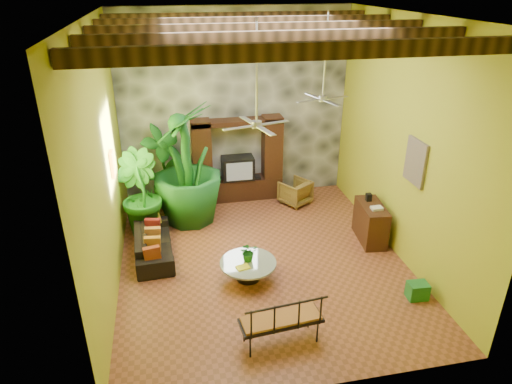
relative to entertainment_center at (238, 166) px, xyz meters
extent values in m
plane|color=brown|center=(0.00, -3.14, -0.97)|extent=(7.00, 7.00, 0.00)
cube|color=silver|center=(0.00, -3.14, 4.03)|extent=(6.00, 7.00, 0.02)
cube|color=gold|center=(0.00, 0.36, 1.53)|extent=(6.00, 0.02, 5.00)
cube|color=gold|center=(-3.00, -3.14, 1.53)|extent=(0.02, 7.00, 5.00)
cube|color=gold|center=(3.00, -3.14, 1.53)|extent=(0.02, 7.00, 5.00)
cube|color=#35383D|center=(0.00, 0.30, 1.53)|extent=(5.98, 0.10, 4.98)
cube|color=#3F2714|center=(0.00, -5.74, 3.81)|extent=(5.95, 0.16, 0.22)
cube|color=#3F2714|center=(0.00, -4.44, 3.81)|extent=(5.95, 0.16, 0.22)
cube|color=#3F2714|center=(0.00, -3.14, 3.81)|extent=(5.95, 0.16, 0.22)
cube|color=#3F2714|center=(0.00, -1.84, 3.81)|extent=(5.95, 0.16, 0.22)
cube|color=#3F2714|center=(0.00, -0.54, 3.81)|extent=(5.95, 0.16, 0.22)
cube|color=black|center=(0.00, 0.00, -0.67)|extent=(2.40, 0.50, 0.60)
cube|color=black|center=(-0.95, 0.00, 0.33)|extent=(0.50, 0.48, 2.00)
cube|color=black|center=(0.95, 0.00, 0.33)|extent=(0.50, 0.48, 2.00)
cube|color=black|center=(0.00, 0.00, 1.23)|extent=(2.40, 0.48, 0.12)
cube|color=black|center=(0.00, -0.02, -0.05)|extent=(0.85, 0.52, 0.62)
cube|color=#8C99A8|center=(0.00, -0.29, -0.05)|extent=(0.70, 0.02, 0.50)
cylinder|color=#A8A8AC|center=(-0.20, -3.54, 3.13)|extent=(0.04, 0.04, 1.80)
cylinder|color=#A8A8AC|center=(-0.20, -3.54, 2.23)|extent=(0.18, 0.18, 0.12)
cube|color=#A8A8AC|center=(0.15, -3.44, 2.21)|extent=(0.58, 0.26, 0.01)
cube|color=#A8A8AC|center=(-0.29, -3.19, 2.21)|extent=(0.26, 0.58, 0.01)
cube|color=#A8A8AC|center=(-0.55, -3.63, 2.21)|extent=(0.58, 0.26, 0.01)
cube|color=#A8A8AC|center=(-0.11, -3.88, 2.21)|extent=(0.26, 0.58, 0.01)
cylinder|color=#A8A8AC|center=(1.60, -1.94, 3.13)|extent=(0.04, 0.04, 1.80)
cylinder|color=#A8A8AC|center=(1.60, -1.94, 2.23)|extent=(0.18, 0.18, 0.12)
cube|color=#A8A8AC|center=(1.95, -1.84, 2.21)|extent=(0.58, 0.26, 0.01)
cube|color=#A8A8AC|center=(1.51, -1.59, 2.21)|extent=(0.26, 0.58, 0.01)
cube|color=#A8A8AC|center=(1.25, -2.03, 2.21)|extent=(0.58, 0.26, 0.01)
cube|color=#A8A8AC|center=(1.69, -2.28, 2.21)|extent=(0.26, 0.58, 0.01)
cube|color=gold|center=(-2.96, -2.14, 1.13)|extent=(0.06, 0.32, 0.55)
cube|color=#26658E|center=(2.96, -3.74, 1.33)|extent=(0.06, 0.70, 0.90)
imported|color=black|center=(-2.30, -2.43, -0.67)|extent=(0.87, 2.03, 0.58)
imported|color=#956236|center=(1.47, -0.60, -0.64)|extent=(0.98, 0.99, 0.66)
imported|color=#19621C|center=(-1.94, -0.22, 0.17)|extent=(1.43, 1.42, 2.28)
imported|color=#1C6A1C|center=(-2.57, -1.42, 0.07)|extent=(1.43, 1.46, 2.06)
imported|color=#185C1F|center=(-1.39, -0.99, 0.54)|extent=(2.18, 2.18, 3.01)
cylinder|color=black|center=(-0.42, -3.74, -0.79)|extent=(0.49, 0.49, 0.36)
cylinder|color=#A9B4AF|center=(-0.42, -3.74, -0.59)|extent=(1.15, 1.15, 0.04)
imported|color=#1B641A|center=(-0.39, -3.67, -0.37)|extent=(0.36, 0.31, 0.40)
cube|color=yellow|center=(-0.55, -3.92, -0.55)|extent=(0.29, 0.24, 0.03)
cube|color=black|center=(-0.21, -5.60, -0.52)|extent=(1.42, 0.59, 0.06)
cube|color=#AB6630|center=(-0.21, -5.60, -0.48)|extent=(1.35, 0.54, 0.06)
cube|color=black|center=(-0.21, -5.85, -0.25)|extent=(1.38, 0.17, 0.54)
cube|color=#331910|center=(2.65, -2.79, -0.52)|extent=(0.62, 1.17, 0.90)
cube|color=#1F742F|center=(2.65, -4.99, -0.80)|extent=(0.40, 0.31, 0.33)
camera|label=1|loc=(-1.79, -11.31, 4.65)|focal=32.00mm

